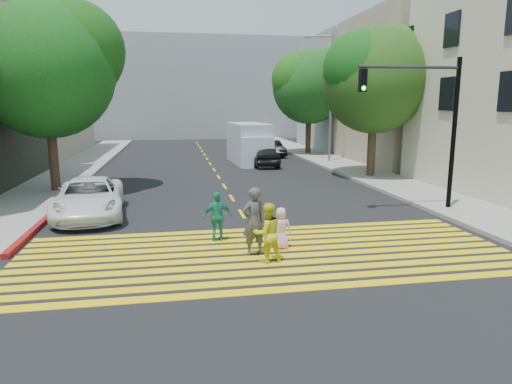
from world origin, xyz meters
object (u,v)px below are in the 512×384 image
object	(u,v)px
dark_car_parked	(272,148)
traffic_signal	(429,113)
tree_right_far	(310,83)
silver_car	(241,143)
pedestrian_woman	(267,233)
white_sedan	(89,198)
dark_car_near	(264,155)
white_van	(250,145)
pedestrian_extra	(218,217)
tree_right_near	(376,75)
tree_left	(48,63)
pedestrian_child	(281,228)
pedestrian_man	(254,221)

from	to	relation	value
dark_car_parked	traffic_signal	xyz separation A→B (m)	(1.67, -19.57, 3.07)
tree_right_far	silver_car	world-z (taller)	tree_right_far
pedestrian_woman	white_sedan	bearing A→B (deg)	-60.65
traffic_signal	tree_right_far	bearing A→B (deg)	88.47
pedestrian_woman	dark_car_near	world-z (taller)	pedestrian_woman
dark_car_parked	white_van	bearing A→B (deg)	-127.01
tree_right_far	dark_car_near	world-z (taller)	tree_right_far
pedestrian_extra	dark_car_parked	distance (m)	22.94
pedestrian_woman	tree_right_near	bearing A→B (deg)	-136.85
tree_left	white_sedan	xyz separation A→B (m)	(2.28, -5.11, -5.14)
tree_right_near	white_sedan	xyz separation A→B (m)	(-13.91, -6.77, -4.92)
pedestrian_child	silver_car	bearing A→B (deg)	-81.06
traffic_signal	tree_left	bearing A→B (deg)	158.97
pedestrian_woman	pedestrian_child	distance (m)	1.21
tree_right_near	pedestrian_extra	distance (m)	15.12
dark_car_near	silver_car	xyz separation A→B (m)	(-0.00, 10.91, -0.12)
pedestrian_man	dark_car_parked	distance (m)	24.13
tree_right_near	pedestrian_extra	xyz separation A→B (m)	(-9.62, -10.61, -4.86)
pedestrian_man	white_sedan	bearing A→B (deg)	-64.74
pedestrian_child	tree_left	bearing A→B (deg)	-35.51
pedestrian_man	pedestrian_child	bearing A→B (deg)	-173.46
pedestrian_man	pedestrian_child	distance (m)	1.00
tree_right_near	pedestrian_child	distance (m)	14.96
white_van	pedestrian_man	bearing A→B (deg)	-101.84
pedestrian_extra	white_sedan	xyz separation A→B (m)	(-4.29, 3.84, -0.05)
tree_left	pedestrian_child	world-z (taller)	tree_left
tree_right_near	tree_right_far	bearing A→B (deg)	90.00
traffic_signal	pedestrian_woman	bearing A→B (deg)	-143.99
tree_right_near	traffic_signal	world-z (taller)	tree_right_near
tree_left	tree_right_near	world-z (taller)	tree_left
tree_right_near	pedestrian_man	distance (m)	15.63
white_sedan	dark_car_parked	size ratio (longest dim) A/B	1.32
pedestrian_child	pedestrian_extra	bearing A→B (deg)	-16.76
tree_left	pedestrian_extra	distance (m)	12.21
white_sedan	dark_car_near	world-z (taller)	dark_car_near
pedestrian_child	white_sedan	world-z (taller)	white_sedan
dark_car_near	white_sedan	bearing A→B (deg)	57.14
tree_right_far	pedestrian_child	bearing A→B (deg)	-108.42
traffic_signal	dark_car_near	bearing A→B (deg)	106.34
pedestrian_extra	silver_car	world-z (taller)	pedestrian_extra
pedestrian_extra	traffic_signal	size ratio (longest dim) A/B	0.26
tree_right_near	traffic_signal	bearing A→B (deg)	-100.94
pedestrian_woman	pedestrian_extra	xyz separation A→B (m)	(-1.08, 2.08, -0.03)
pedestrian_man	traffic_signal	size ratio (longest dim) A/B	0.33
pedestrian_child	silver_car	world-z (taller)	silver_car
white_van	dark_car_near	bearing A→B (deg)	-67.01
pedestrian_woman	dark_car_near	size ratio (longest dim) A/B	0.36
silver_car	tree_left	bearing A→B (deg)	57.67
dark_car_parked	traffic_signal	world-z (taller)	traffic_signal
tree_right_near	traffic_signal	size ratio (longest dim) A/B	1.45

